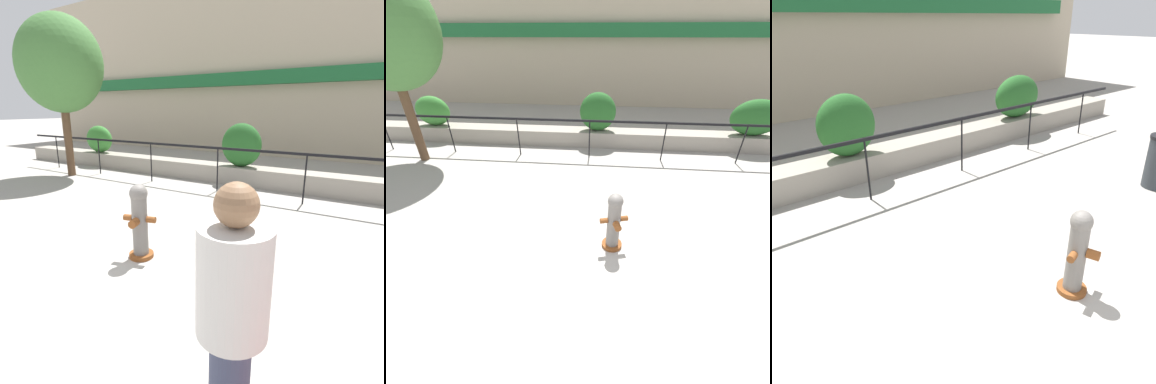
% 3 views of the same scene
% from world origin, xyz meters
% --- Properties ---
extents(ground_plane, '(120.00, 120.00, 0.00)m').
position_xyz_m(ground_plane, '(0.00, 0.00, 0.00)').
color(ground_plane, '#9E9991').
extents(building_facade, '(30.00, 1.36, 8.00)m').
position_xyz_m(building_facade, '(0.00, 11.98, 3.99)').
color(building_facade, tan).
rests_on(building_facade, ground).
extents(planter_wall_low, '(18.00, 0.70, 0.50)m').
position_xyz_m(planter_wall_low, '(0.00, 6.00, 0.25)').
color(planter_wall_low, gray).
rests_on(planter_wall_low, ground).
extents(fence_railing_segment, '(15.00, 0.05, 1.15)m').
position_xyz_m(fence_railing_segment, '(-0.00, 4.90, 1.02)').
color(fence_railing_segment, black).
rests_on(fence_railing_segment, ground).
extents(hedge_bush_0, '(1.19, 0.57, 0.98)m').
position_xyz_m(hedge_bush_0, '(-5.43, 6.00, 0.99)').
color(hedge_bush_0, '#387F33').
rests_on(hedge_bush_0, planter_wall_low).
extents(hedge_bush_1, '(1.15, 0.68, 1.20)m').
position_xyz_m(hedge_bush_1, '(0.19, 6.00, 1.10)').
color(hedge_bush_1, '#235B23').
rests_on(hedge_bush_1, planter_wall_low).
extents(hedge_bush_2, '(1.51, 0.68, 1.09)m').
position_xyz_m(hedge_bush_2, '(5.02, 6.00, 1.04)').
color(hedge_bush_2, '#235B23').
rests_on(hedge_bush_2, planter_wall_low).
extents(fire_hydrant, '(0.48, 0.47, 1.08)m').
position_xyz_m(fire_hydrant, '(0.65, 1.09, 0.55)').
color(fire_hydrant, brown).
rests_on(fire_hydrant, ground).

